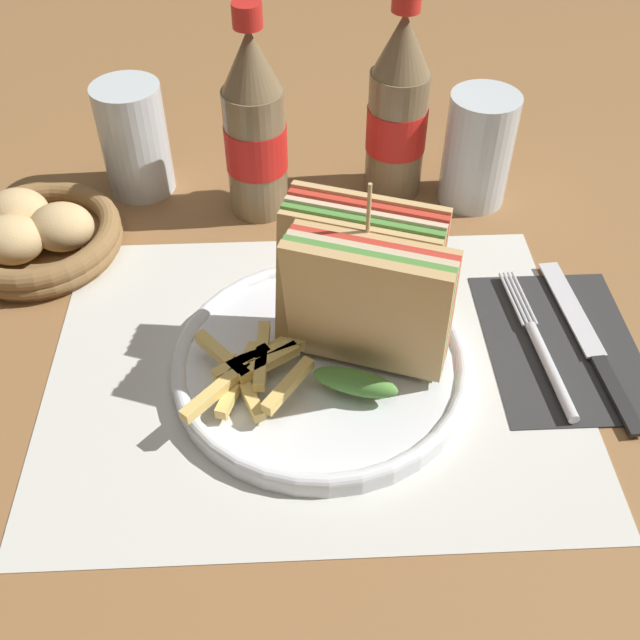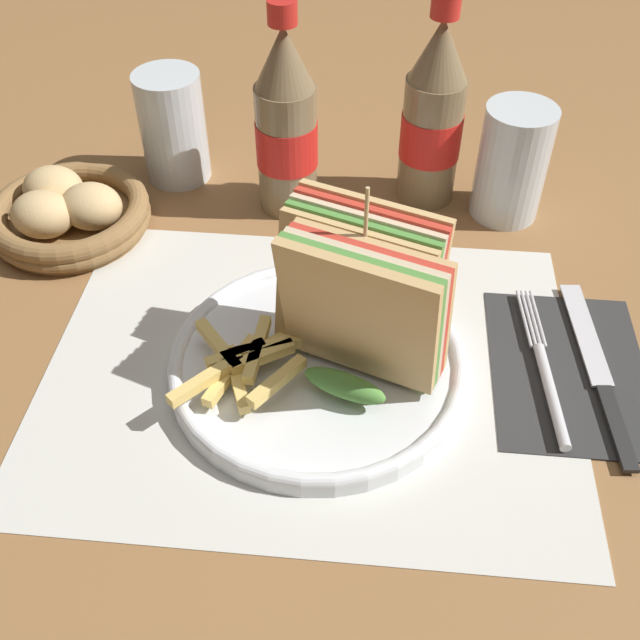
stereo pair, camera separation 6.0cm
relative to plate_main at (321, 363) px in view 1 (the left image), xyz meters
The scene contains 13 objects.
ground_plane 0.03m from the plate_main, 61.62° to the left, with size 4.00×4.00×0.00m, color olive.
placemat 0.01m from the plate_main, 157.98° to the left, with size 0.43×0.34×0.00m.
plate_main is the anchor object (origin of this frame).
club_sandwich 0.08m from the plate_main, 11.50° to the left, with size 0.14×0.13×0.16m.
fries_pile 0.06m from the plate_main, 158.57° to the right, with size 0.10×0.10×0.02m.
napkin 0.21m from the plate_main, ahead, with size 0.13×0.18×0.00m.
fork 0.18m from the plate_main, ahead, with size 0.03×0.17×0.01m.
knife 0.23m from the plate_main, ahead, with size 0.03×0.20×0.00m.
coke_bottle_near 0.25m from the plate_main, 102.83° to the left, with size 0.06×0.06×0.21m.
coke_bottle_far 0.29m from the plate_main, 71.26° to the left, with size 0.06×0.06×0.21m.
glass_near 0.29m from the plate_main, 54.66° to the left, with size 0.07×0.07×0.12m.
glass_far 0.33m from the plate_main, 123.13° to the left, with size 0.07×0.07×0.12m.
bread_basket 0.31m from the plate_main, 147.76° to the left, with size 0.16×0.16×0.06m.
Camera 1 is at (-0.03, -0.44, 0.46)m, focal length 42.00 mm.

